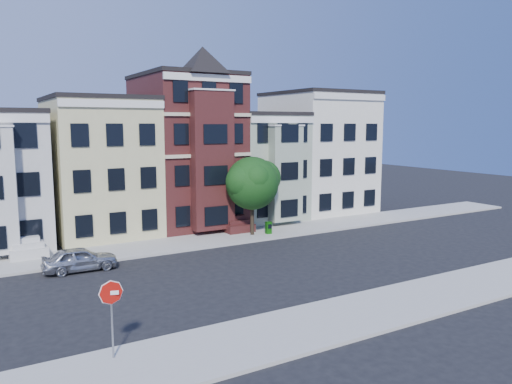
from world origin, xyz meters
TOP-DOWN VIEW (x-y plane):
  - ground at (0.00, 0.00)m, footprint 120.00×120.00m
  - far_sidewalk at (0.00, 8.00)m, footprint 60.00×4.00m
  - near_sidewalk at (0.00, -8.00)m, footprint 60.00×4.00m
  - house_yellow at (-7.00, 14.50)m, footprint 7.00×9.00m
  - house_brown at (0.00, 14.50)m, footprint 7.00×9.00m
  - house_green at (6.50, 14.50)m, footprint 6.00×9.00m
  - house_cream at (13.50, 14.50)m, footprint 8.00×9.00m
  - street_tree at (2.33, 7.70)m, footprint 7.53×7.53m
  - parked_car at (-10.50, 5.11)m, footprint 4.13×1.75m
  - newspaper_box at (3.54, 7.37)m, footprint 0.45×0.41m
  - stop_sign at (-11.75, -6.89)m, footprint 0.87×0.39m

SIDE VIEW (x-z plane):
  - ground at x=0.00m, z-range 0.00..0.00m
  - far_sidewalk at x=0.00m, z-range 0.00..0.15m
  - near_sidewalk at x=0.00m, z-range 0.00..0.15m
  - newspaper_box at x=3.54m, z-range 0.15..1.05m
  - parked_car at x=-10.50m, z-range 0.00..1.39m
  - stop_sign at x=-11.75m, z-range 0.15..3.33m
  - street_tree at x=2.33m, z-range 0.15..7.32m
  - house_green at x=6.50m, z-range 0.00..9.00m
  - house_yellow at x=-7.00m, z-range 0.00..10.00m
  - house_cream at x=13.50m, z-range 0.00..11.00m
  - house_brown at x=0.00m, z-range 0.00..12.00m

